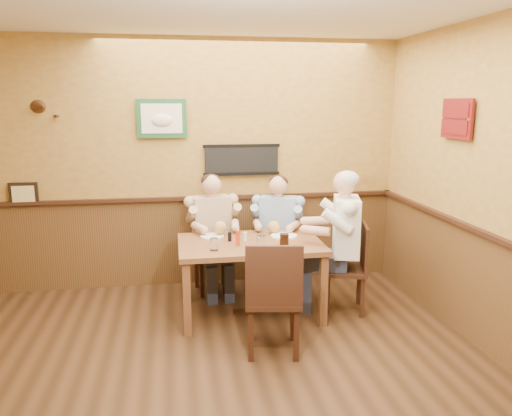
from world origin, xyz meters
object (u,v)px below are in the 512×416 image
(hot_sauce_bottle, at_px, (238,237))
(diner_blue_polo, at_px, (278,239))
(water_glass_mid, at_px, (261,242))
(cola_tumbler, at_px, (284,239))
(chair_back_left, at_px, (212,255))
(water_glass_left, at_px, (214,244))
(diner_tan_shirt, at_px, (212,240))
(pepper_shaker, at_px, (230,237))
(diner_white_elder, at_px, (345,249))
(dining_table, at_px, (250,251))
(chair_back_right, at_px, (278,253))
(chair_near_side, at_px, (273,296))
(chair_right_end, at_px, (345,268))
(salt_shaker, at_px, (245,237))

(hot_sauce_bottle, bearing_deg, diner_blue_polo, 53.58)
(water_glass_mid, relative_size, cola_tumbler, 1.14)
(chair_back_left, xyz_separation_m, water_glass_left, (-0.05, -0.90, 0.39))
(hot_sauce_bottle, bearing_deg, chair_back_left, 103.83)
(diner_tan_shirt, height_order, pepper_shaker, diner_tan_shirt)
(chair_back_left, distance_m, pepper_shaker, 0.74)
(diner_white_elder, distance_m, cola_tumbler, 0.68)
(hot_sauce_bottle, bearing_deg, pepper_shaker, 111.16)
(hot_sauce_bottle, bearing_deg, water_glass_mid, -38.56)
(dining_table, relative_size, water_glass_left, 12.17)
(chair_back_right, height_order, hot_sauce_bottle, hot_sauce_bottle)
(diner_white_elder, height_order, pepper_shaker, diner_white_elder)
(chair_near_side, xyz_separation_m, pepper_shaker, (-0.27, 0.85, 0.30))
(water_glass_left, distance_m, water_glass_mid, 0.44)
(water_glass_mid, xyz_separation_m, pepper_shaker, (-0.26, 0.32, -0.02))
(dining_table, relative_size, diner_tan_shirt, 1.17)
(water_glass_left, bearing_deg, hot_sauce_bottle, 26.77)
(diner_tan_shirt, height_order, water_glass_mid, diner_tan_shirt)
(chair_right_end, xyz_separation_m, diner_white_elder, (0.00, 0.00, 0.19))
(cola_tumbler, height_order, salt_shaker, cola_tumbler)
(chair_back_left, height_order, hot_sauce_bottle, hot_sauce_bottle)
(chair_back_right, xyz_separation_m, hot_sauce_bottle, (-0.55, -0.74, 0.42))
(chair_back_left, height_order, salt_shaker, same)
(water_glass_mid, bearing_deg, dining_table, 104.37)
(dining_table, distance_m, cola_tumbler, 0.38)
(chair_near_side, distance_m, pepper_shaker, 0.94)
(chair_near_side, bearing_deg, diner_blue_polo, -94.02)
(diner_blue_polo, distance_m, cola_tumbler, 0.85)
(diner_tan_shirt, height_order, salt_shaker, diner_tan_shirt)
(salt_shaker, distance_m, pepper_shaker, 0.15)
(diner_blue_polo, xyz_separation_m, cola_tumbler, (-0.11, -0.81, 0.22))
(chair_back_left, distance_m, cola_tumbler, 1.12)
(water_glass_left, bearing_deg, chair_back_right, 47.64)
(chair_near_side, relative_size, diner_blue_polo, 0.85)
(chair_back_left, bearing_deg, diner_white_elder, -38.17)
(dining_table, relative_size, chair_near_side, 1.40)
(chair_back_right, height_order, cola_tumbler, cola_tumbler)
(cola_tumbler, distance_m, pepper_shaker, 0.55)
(diner_white_elder, bearing_deg, chair_back_left, -105.11)
(chair_right_end, height_order, chair_near_side, chair_near_side)
(dining_table, distance_m, diner_blue_polo, 0.77)
(chair_near_side, bearing_deg, chair_back_left, -65.41)
(chair_back_right, bearing_deg, salt_shaker, -109.06)
(chair_near_side, xyz_separation_m, water_glass_left, (-0.45, 0.57, 0.31))
(chair_back_left, bearing_deg, chair_right_end, -38.17)
(diner_white_elder, height_order, water_glass_left, diner_white_elder)
(water_glass_mid, xyz_separation_m, hot_sauce_bottle, (-0.20, 0.16, 0.02))
(chair_back_right, bearing_deg, pepper_shaker, -117.99)
(salt_shaker, bearing_deg, chair_back_right, 52.74)
(hot_sauce_bottle, bearing_deg, chair_near_side, -73.14)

